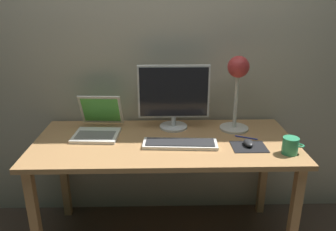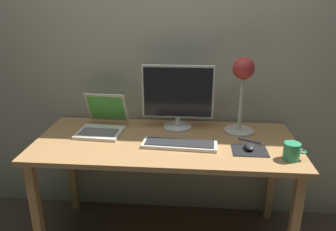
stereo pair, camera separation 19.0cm
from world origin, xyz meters
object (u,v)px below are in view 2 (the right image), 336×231
object	(u,v)px
monitor	(178,95)
desk_lamp	(243,81)
keyboard_main	(180,144)
mouse	(249,147)
laptop	(103,120)
coffee_mug	(292,151)
pen	(249,141)

from	to	relation	value
monitor	desk_lamp	bearing A→B (deg)	-5.19
monitor	keyboard_main	world-z (taller)	monitor
keyboard_main	mouse	distance (m)	0.40
laptop	mouse	distance (m)	0.95
laptop	mouse	world-z (taller)	laptop
coffee_mug	keyboard_main	bearing A→B (deg)	168.89
mouse	pen	distance (m)	0.12
keyboard_main	coffee_mug	xyz separation A→B (m)	(0.61, -0.12, 0.04)
monitor	laptop	size ratio (longest dim) A/B	1.34
desk_lamp	laptop	bearing A→B (deg)	-177.92
desk_lamp	coffee_mug	xyz separation A→B (m)	(0.24, -0.37, -0.29)
keyboard_main	desk_lamp	world-z (taller)	desk_lamp
desk_lamp	coffee_mug	size ratio (longest dim) A/B	3.95
monitor	keyboard_main	xyz separation A→B (m)	(0.03, -0.29, -0.22)
laptop	mouse	size ratio (longest dim) A/B	3.63
desk_lamp	mouse	size ratio (longest dim) A/B	5.10
monitor	mouse	size ratio (longest dim) A/B	4.86
laptop	coffee_mug	bearing A→B (deg)	-16.63
keyboard_main	coffee_mug	bearing A→B (deg)	-11.11
laptop	mouse	bearing A→B (deg)	-14.19
monitor	coffee_mug	size ratio (longest dim) A/B	3.76
laptop	mouse	xyz separation A→B (m)	(0.92, -0.23, -0.04)
keyboard_main	laptop	size ratio (longest dim) A/B	1.28
keyboard_main	coffee_mug	world-z (taller)	coffee_mug
laptop	keyboard_main	bearing A→B (deg)	-22.77
mouse	coffee_mug	bearing A→B (deg)	-26.70
desk_lamp	mouse	bearing A→B (deg)	-83.79
keyboard_main	mouse	size ratio (longest dim) A/B	4.66
laptop	desk_lamp	size ratio (longest dim) A/B	0.71
keyboard_main	desk_lamp	size ratio (longest dim) A/B	0.91
mouse	desk_lamp	bearing A→B (deg)	96.21
mouse	coffee_mug	world-z (taller)	coffee_mug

